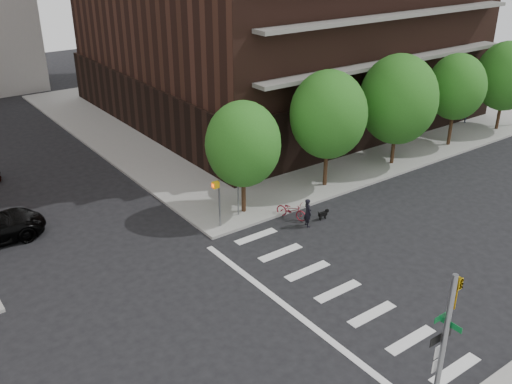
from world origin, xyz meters
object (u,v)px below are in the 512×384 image
(traffic_signal, at_px, (438,377))
(pedestrian_far, at_px, (465,112))
(scooter, at_px, (291,210))
(dog_walker, at_px, (308,213))

(traffic_signal, bearing_deg, pedestrian_far, 33.70)
(traffic_signal, distance_m, scooter, 15.47)
(dog_walker, bearing_deg, pedestrian_far, -58.89)
(dog_walker, height_order, pedestrian_far, pedestrian_far)
(traffic_signal, bearing_deg, scooter, 66.08)
(dog_walker, distance_m, pedestrian_far, 22.14)
(traffic_signal, distance_m, dog_walker, 14.43)
(scooter, distance_m, dog_walker, 1.22)
(dog_walker, relative_size, pedestrian_far, 0.89)
(pedestrian_far, bearing_deg, traffic_signal, -58.92)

